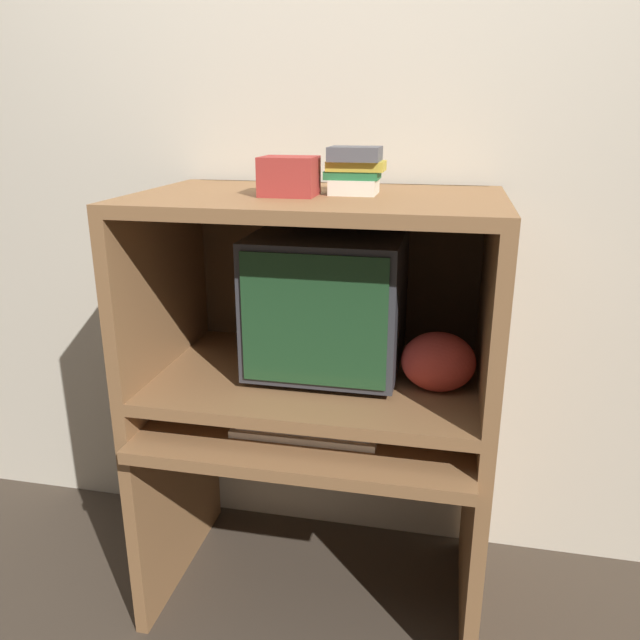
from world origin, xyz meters
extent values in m
cube|color=beige|center=(0.00, 0.70, 1.30)|extent=(6.00, 0.06, 2.60)
cube|color=brown|center=(-0.50, 0.32, 0.34)|extent=(0.04, 0.64, 0.68)
cube|color=brown|center=(0.50, 0.32, 0.34)|extent=(0.04, 0.64, 0.68)
cube|color=brown|center=(0.00, 0.16, 0.66)|extent=(0.95, 0.43, 0.04)
cube|color=brown|center=(-0.50, 0.32, 0.73)|extent=(0.04, 0.64, 0.12)
cube|color=brown|center=(0.50, 0.32, 0.73)|extent=(0.04, 0.64, 0.12)
cube|color=brown|center=(0.00, 0.32, 0.77)|extent=(0.95, 0.64, 0.04)
cube|color=brown|center=(-0.50, 0.32, 1.06)|extent=(0.04, 0.64, 0.54)
cube|color=brown|center=(0.50, 0.32, 1.06)|extent=(0.04, 0.64, 0.54)
cube|color=brown|center=(0.00, 0.32, 1.31)|extent=(0.95, 0.64, 0.04)
cube|color=#48321E|center=(0.00, 0.63, 1.06)|extent=(0.95, 0.01, 0.54)
cylinder|color=#333338|center=(0.02, 0.38, 0.80)|extent=(0.25, 0.25, 0.02)
cube|color=#333338|center=(0.02, 0.38, 1.01)|extent=(0.44, 0.44, 0.40)
cube|color=#1E4223|center=(0.02, 0.16, 1.01)|extent=(0.40, 0.01, 0.37)
cube|color=beige|center=(0.00, 0.16, 0.69)|extent=(0.42, 0.15, 0.02)
cube|color=silver|center=(0.00, 0.16, 0.70)|extent=(0.38, 0.12, 0.01)
ellipsoid|color=black|center=(0.28, 0.17, 0.69)|extent=(0.07, 0.05, 0.03)
ellipsoid|color=#BC382D|center=(0.36, 0.28, 0.88)|extent=(0.21, 0.16, 0.17)
cube|color=beige|center=(0.10, 0.35, 1.35)|extent=(0.13, 0.12, 0.04)
cube|color=#236638|center=(0.09, 0.35, 1.38)|extent=(0.15, 0.10, 0.02)
cube|color=gold|center=(0.10, 0.34, 1.41)|extent=(0.16, 0.10, 0.03)
cube|color=#4C4C51|center=(0.10, 0.33, 1.44)|extent=(0.14, 0.12, 0.04)
cube|color=maroon|center=(-0.07, 0.27, 1.38)|extent=(0.15, 0.13, 0.10)
camera|label=1|loc=(0.37, -1.39, 1.54)|focal=35.00mm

